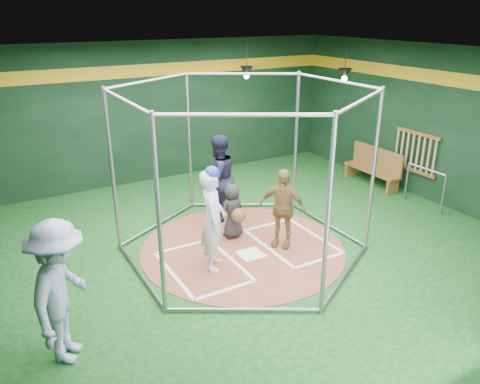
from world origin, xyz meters
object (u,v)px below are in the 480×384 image
dugout_bench (374,166)px  batter_figure (213,219)px  visitor_leopard (282,208)px  umpire (218,178)px

dugout_bench → batter_figure: bearing=-162.8°
visitor_leopard → umpire: size_ratio=0.83×
visitor_leopard → umpire: (-0.47, 1.66, 0.16)m
umpire → dugout_bench: size_ratio=1.12×
visitor_leopard → umpire: bearing=157.7°
umpire → dugout_bench: bearing=167.5°
dugout_bench → umpire: bearing=179.2°
batter_figure → umpire: (1.00, 1.74, 0.00)m
batter_figure → dugout_bench: size_ratio=1.12×
visitor_leopard → batter_figure: bearing=-125.0°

